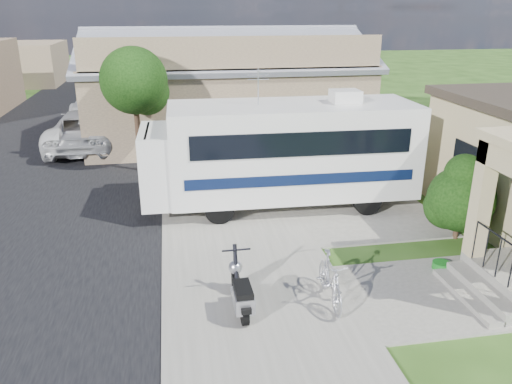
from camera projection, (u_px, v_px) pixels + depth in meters
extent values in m
plane|color=#214011|center=(297.00, 283.00, 11.24)|extent=(120.00, 120.00, 0.00)
cube|color=black|center=(45.00, 168.00, 19.27)|extent=(9.00, 80.00, 0.02)
cube|color=slate|center=(212.00, 159.00, 20.30)|extent=(4.00, 80.00, 0.06)
cube|color=slate|center=(308.00, 204.00, 15.63)|extent=(7.00, 6.00, 0.05)
cube|color=slate|center=(443.00, 293.00, 10.79)|extent=(4.00, 3.00, 0.05)
cube|color=black|center=(464.00, 164.00, 14.02)|extent=(0.04, 1.10, 1.20)
cube|color=slate|center=(481.00, 292.00, 10.58)|extent=(0.40, 2.16, 0.32)
cube|color=slate|center=(466.00, 297.00, 10.55)|extent=(0.35, 2.16, 0.16)
cube|color=#998A61|center=(482.00, 199.00, 10.99)|extent=(0.35, 0.35, 2.70)
cylinder|color=black|center=(502.00, 238.00, 10.18)|extent=(0.04, 1.70, 0.04)
cube|color=brown|center=(225.00, 98.00, 23.54)|extent=(12.00, 8.00, 3.60)
cube|color=slate|center=(229.00, 50.00, 20.87)|extent=(12.50, 4.40, 1.78)
cube|color=slate|center=(219.00, 43.00, 24.57)|extent=(12.50, 4.40, 1.78)
cube|color=slate|center=(223.00, 30.00, 22.48)|extent=(12.50, 0.50, 0.22)
cube|color=brown|center=(235.00, 54.00, 19.12)|extent=(11.76, 0.20, 1.30)
cube|color=brown|center=(9.00, 64.00, 39.67)|extent=(8.00, 7.00, 3.20)
cylinder|color=black|center=(138.00, 130.00, 18.39)|extent=(0.20, 0.20, 3.15)
sphere|color=black|center=(134.00, 81.00, 17.76)|extent=(2.40, 2.40, 2.40)
sphere|color=black|center=(146.00, 92.00, 18.17)|extent=(1.68, 1.68, 1.68)
cylinder|color=black|center=(146.00, 88.00, 27.60)|extent=(0.20, 0.20, 3.29)
sphere|color=black|center=(144.00, 53.00, 26.95)|extent=(2.40, 2.40, 2.40)
sphere|color=black|center=(152.00, 61.00, 27.36)|extent=(1.68, 1.68, 1.68)
cylinder|color=black|center=(151.00, 71.00, 35.96)|extent=(0.20, 0.20, 3.01)
sphere|color=black|center=(149.00, 46.00, 35.36)|extent=(2.40, 2.40, 2.40)
sphere|color=black|center=(155.00, 52.00, 35.76)|extent=(1.68, 1.68, 1.68)
cube|color=silver|center=(292.00, 149.00, 15.02)|extent=(7.34, 2.76, 2.71)
cube|color=silver|center=(156.00, 165.00, 14.56)|extent=(0.89, 2.49, 2.08)
cube|color=black|center=(148.00, 146.00, 14.33)|extent=(0.11, 2.21, 0.94)
cube|color=black|center=(303.00, 144.00, 13.62)|extent=(6.19, 0.17, 0.68)
cube|color=black|center=(284.00, 123.00, 16.07)|extent=(6.19, 0.17, 0.68)
cube|color=#0A1432|center=(302.00, 180.00, 13.99)|extent=(6.56, 0.17, 0.31)
cube|color=#0A1432|center=(283.00, 154.00, 16.42)|extent=(6.56, 0.17, 0.31)
cube|color=silver|center=(345.00, 96.00, 14.70)|extent=(0.85, 0.75, 0.36)
cylinder|color=#ABABB3|center=(258.00, 87.00, 14.22)|extent=(0.04, 0.04, 1.04)
cylinder|color=black|center=(219.00, 209.00, 14.10)|extent=(0.84, 0.31, 0.83)
cylinder|color=black|center=(214.00, 183.00, 16.22)|extent=(0.84, 0.31, 0.83)
cylinder|color=black|center=(367.00, 201.00, 14.71)|extent=(0.84, 0.31, 0.83)
cylinder|color=black|center=(343.00, 176.00, 16.83)|extent=(0.84, 0.31, 0.83)
cylinder|color=black|center=(457.00, 226.00, 13.29)|extent=(0.14, 0.14, 0.69)
sphere|color=black|center=(461.00, 199.00, 13.02)|extent=(1.73, 1.73, 1.73)
sphere|color=black|center=(469.00, 183.00, 13.19)|extent=(1.38, 1.38, 1.38)
sphere|color=black|center=(447.00, 206.00, 13.23)|extent=(1.21, 1.21, 1.21)
sphere|color=black|center=(471.00, 215.00, 12.93)|extent=(1.04, 1.04, 1.04)
sphere|color=black|center=(465.00, 174.00, 12.78)|extent=(1.04, 1.04, 1.04)
cylinder|color=black|center=(245.00, 313.00, 9.60)|extent=(0.14, 0.48, 0.48)
cylinder|color=black|center=(236.00, 282.00, 10.70)|extent=(0.14, 0.48, 0.48)
cube|color=#ABABB3|center=(240.00, 295.00, 10.07)|extent=(0.33, 0.60, 0.09)
cube|color=#ABABB3|center=(244.00, 301.00, 9.62)|extent=(0.37, 0.60, 0.32)
cube|color=black|center=(243.00, 289.00, 9.60)|extent=(0.33, 0.65, 0.13)
cube|color=black|center=(246.00, 309.00, 9.38)|extent=(0.20, 0.22, 0.11)
cylinder|color=black|center=(236.00, 266.00, 10.48)|extent=(0.09, 0.37, 0.90)
sphere|color=#ABABB3|center=(235.00, 267.00, 10.57)|extent=(0.30, 0.30, 0.30)
sphere|color=black|center=(235.00, 265.00, 10.65)|extent=(0.13, 0.13, 0.13)
cylinder|color=black|center=(236.00, 250.00, 10.25)|extent=(0.60, 0.05, 0.04)
cube|color=black|center=(236.00, 277.00, 10.65)|extent=(0.15, 0.30, 0.06)
imported|color=#ABABB3|center=(330.00, 282.00, 10.26)|extent=(0.57, 1.76, 1.04)
imported|color=silver|center=(88.00, 128.00, 21.81)|extent=(3.03, 6.20, 1.70)
imported|color=silver|center=(103.00, 99.00, 28.76)|extent=(3.35, 6.20, 1.71)
cylinder|color=#15691A|center=(441.00, 267.00, 11.73)|extent=(0.41, 0.41, 0.18)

